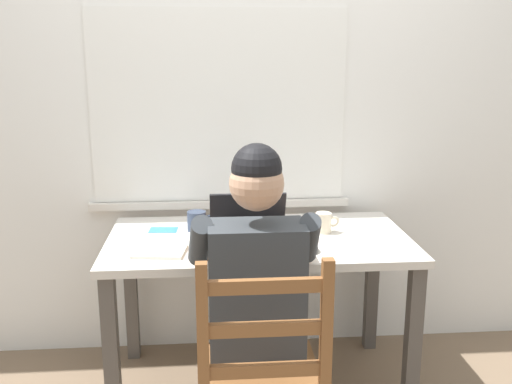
% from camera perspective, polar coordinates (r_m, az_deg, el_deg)
% --- Properties ---
extents(ground_plane, '(8.00, 8.00, 0.00)m').
position_cam_1_polar(ground_plane, '(2.93, 0.25, -18.30)').
color(ground_plane, brown).
extents(back_wall, '(6.00, 0.08, 2.60)m').
position_cam_1_polar(back_wall, '(2.93, -0.54, 8.76)').
color(back_wall, silver).
rests_on(back_wall, ground).
extents(desk, '(1.35, 0.73, 0.74)m').
position_cam_1_polar(desk, '(2.64, 0.27, -6.52)').
color(desk, beige).
rests_on(desk, ground).
extents(seated_person, '(0.50, 0.60, 1.25)m').
position_cam_1_polar(seated_person, '(2.21, -0.17, -9.21)').
color(seated_person, '#33383D').
rests_on(seated_person, ground).
extents(wooden_chair, '(0.42, 0.42, 0.94)m').
position_cam_1_polar(wooden_chair, '(2.07, 0.49, -17.99)').
color(wooden_chair, brown).
rests_on(wooden_chair, ground).
extents(laptop, '(0.33, 0.32, 0.22)m').
position_cam_1_polar(laptop, '(2.48, -0.67, -4.20)').
color(laptop, black).
rests_on(laptop, desk).
extents(computer_mouse, '(0.06, 0.10, 0.03)m').
position_cam_1_polar(computer_mouse, '(2.44, 5.42, -5.41)').
color(computer_mouse, black).
rests_on(computer_mouse, desk).
extents(coffee_mug_white, '(0.11, 0.07, 0.09)m').
position_cam_1_polar(coffee_mug_white, '(2.68, 6.68, -3.00)').
color(coffee_mug_white, beige).
rests_on(coffee_mug_white, desk).
extents(coffee_mug_dark, '(0.12, 0.09, 0.10)m').
position_cam_1_polar(coffee_mug_dark, '(2.69, -5.79, -2.90)').
color(coffee_mug_dark, '#2D384C').
rests_on(coffee_mug_dark, desk).
extents(book_stack_main, '(0.19, 0.15, 0.08)m').
position_cam_1_polar(book_stack_main, '(2.74, 0.27, -2.73)').
color(book_stack_main, white).
rests_on(book_stack_main, desk).
extents(paper_pile_near_laptop, '(0.26, 0.23, 0.01)m').
position_cam_1_polar(paper_pile_near_laptop, '(2.61, -4.67, -4.40)').
color(paper_pile_near_laptop, white).
rests_on(paper_pile_near_laptop, desk).
extents(paper_pile_back_corner, '(0.23, 0.20, 0.01)m').
position_cam_1_polar(paper_pile_back_corner, '(2.44, -9.41, -5.75)').
color(paper_pile_back_corner, silver).
rests_on(paper_pile_back_corner, desk).
extents(landscape_photo_print, '(0.14, 0.10, 0.00)m').
position_cam_1_polar(landscape_photo_print, '(2.74, -9.08, -3.69)').
color(landscape_photo_print, teal).
rests_on(landscape_photo_print, desk).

